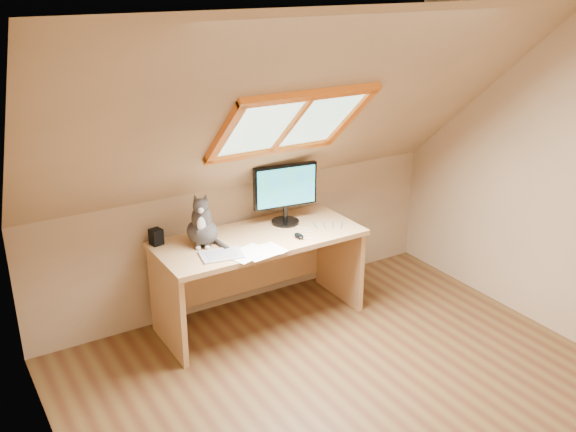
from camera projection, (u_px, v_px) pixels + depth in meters
ground at (378, 415)px, 3.95m from camera, size 3.50×3.50×0.00m
room_shell at (404, 201)px, 3.36m from camera, size 3.52×3.52×2.41m
desk at (255, 260)px, 4.89m from camera, size 1.56×0.68×0.71m
monitor at (285, 190)px, 4.90m from camera, size 0.51×0.22×0.47m
cat at (202, 226)px, 4.57m from camera, size 0.30×0.33×0.40m
desk_speaker at (156, 237)px, 4.59m from camera, size 0.10×0.10×0.12m
graphics_tablet at (221, 255)px, 4.43m from camera, size 0.32×0.26×0.01m
mouse at (299, 236)px, 4.72m from camera, size 0.06×0.10×0.03m
papers at (256, 253)px, 4.47m from camera, size 0.35×0.30×0.01m
cables at (320, 228)px, 4.89m from camera, size 0.51×0.26×0.01m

